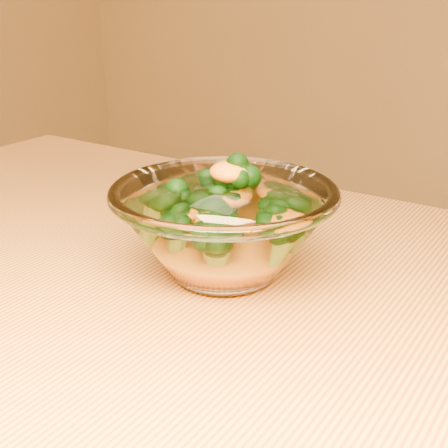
% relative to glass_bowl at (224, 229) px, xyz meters
% --- Properties ---
extents(glass_bowl, '(0.19, 0.19, 0.09)m').
position_rel_glass_bowl_xyz_m(glass_bowl, '(0.00, 0.00, 0.00)').
color(glass_bowl, white).
rests_on(glass_bowl, table).
extents(cheese_sauce, '(0.11, 0.11, 0.03)m').
position_rel_glass_bowl_xyz_m(cheese_sauce, '(0.00, -0.00, -0.02)').
color(cheese_sauce, orange).
rests_on(cheese_sauce, glass_bowl).
extents(broccoli_heap, '(0.14, 0.12, 0.08)m').
position_rel_glass_bowl_xyz_m(broccoli_heap, '(-0.01, 0.01, 0.01)').
color(broccoli_heap, black).
rests_on(broccoli_heap, cheese_sauce).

